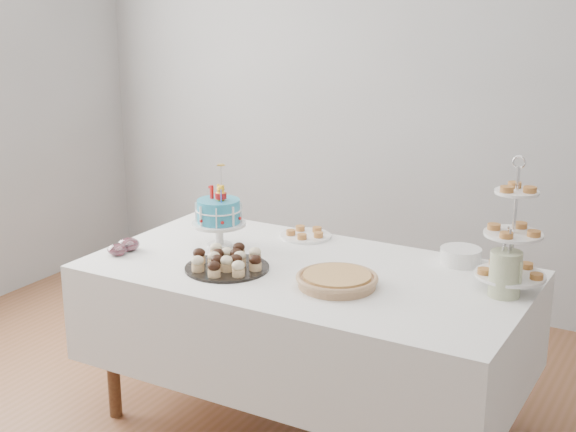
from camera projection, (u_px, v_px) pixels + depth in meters
The scene contains 11 objects.
walls at pixel (270, 150), 3.10m from camera, with size 5.04×4.04×2.70m.
table at pixel (305, 316), 3.58m from camera, with size 1.92×1.02×0.77m.
birthday_cake at pixel (219, 225), 3.78m from camera, with size 0.26×0.26×0.39m.
cupcake_tray at pixel (227, 260), 3.50m from camera, with size 0.37×0.37×0.08m.
pie at pixel (337, 280), 3.29m from camera, with size 0.34×0.34×0.05m.
tiered_stand at pixel (513, 235), 3.21m from camera, with size 0.29×0.29×0.56m.
plate_stack at pixel (461, 256), 3.57m from camera, with size 0.18×0.18×0.07m.
pastry_plate at pixel (306, 234), 3.95m from camera, with size 0.25×0.25×0.04m.
jam_bowl_a at pixel (118, 250), 3.68m from camera, with size 0.09×0.09×0.05m.
jam_bowl_b at pixel (129, 245), 3.74m from camera, with size 0.10×0.10×0.06m.
utensil_pitcher at pixel (505, 272), 3.18m from camera, with size 0.13×0.13×0.28m.
Camera 1 is at (1.57, -2.62, 1.97)m, focal length 50.00 mm.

